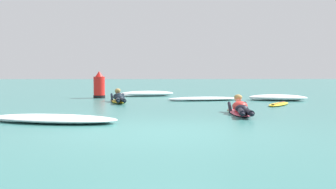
{
  "coord_description": "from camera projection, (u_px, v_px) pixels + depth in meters",
  "views": [
    {
      "loc": [
        -0.24,
        -7.34,
        1.06
      ],
      "look_at": [
        0.43,
        5.65,
        0.39
      ],
      "focal_mm": 43.44,
      "sensor_mm": 36.0,
      "label": 1
    }
  ],
  "objects": [
    {
      "name": "whitewater_back",
      "position": [
        278.0,
        98.0,
        15.98
      ],
      "size": [
        2.48,
        1.75,
        0.24
      ],
      "color": "white",
      "rests_on": "ground"
    },
    {
      "name": "drifting_surfboard",
      "position": [
        279.0,
        104.0,
        13.67
      ],
      "size": [
        1.43,
        1.94,
        0.16
      ],
      "color": "yellow",
      "rests_on": "ground"
    },
    {
      "name": "surfer_far",
      "position": [
        119.0,
        98.0,
        15.0
      ],
      "size": [
        0.79,
        2.67,
        0.55
      ],
      "color": "yellow",
      "rests_on": "ground"
    },
    {
      "name": "whitewater_mid_left",
      "position": [
        147.0,
        94.0,
        19.04
      ],
      "size": [
        2.65,
        1.34,
        0.25
      ],
      "color": "white",
      "rests_on": "ground"
    },
    {
      "name": "surfer_near",
      "position": [
        240.0,
        109.0,
        10.6
      ],
      "size": [
        0.72,
        2.56,
        0.53
      ],
      "color": "#E54C66",
      "rests_on": "ground"
    },
    {
      "name": "ground_plane",
      "position": [
        153.0,
        98.0,
        17.36
      ],
      "size": [
        120.0,
        120.0,
        0.0
      ],
      "primitive_type": "plane",
      "color": "#387A75"
    },
    {
      "name": "whitewater_front",
      "position": [
        53.0,
        119.0,
        8.89
      ],
      "size": [
        3.2,
        1.98,
        0.16
      ],
      "color": "white",
      "rests_on": "ground"
    },
    {
      "name": "channel_marker_buoy",
      "position": [
        99.0,
        87.0,
        17.59
      ],
      "size": [
        0.51,
        0.51,
        1.17
      ],
      "color": "red",
      "rests_on": "ground"
    },
    {
      "name": "whitewater_mid_right",
      "position": [
        203.0,
        99.0,
        16.01
      ],
      "size": [
        2.98,
        1.39,
        0.14
      ],
      "color": "white",
      "rests_on": "ground"
    }
  ]
}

